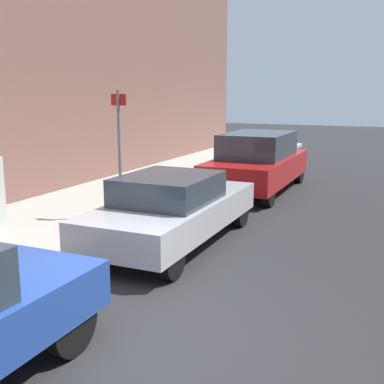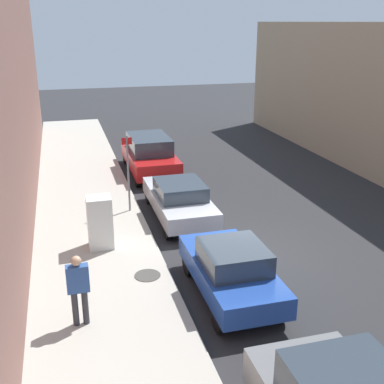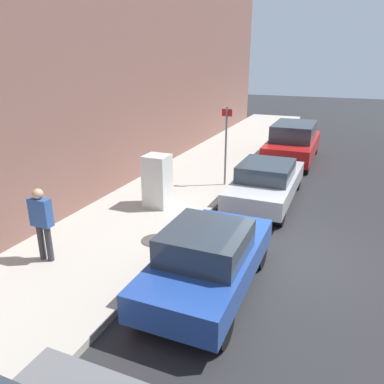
% 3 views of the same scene
% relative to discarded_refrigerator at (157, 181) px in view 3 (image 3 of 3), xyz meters
% --- Properties ---
extents(ground_plane, '(80.00, 80.00, 0.00)m').
position_rel_discarded_refrigerator_xyz_m(ground_plane, '(4.13, -1.51, -0.95)').
color(ground_plane, '#28282B').
extents(sidewalk_slab, '(3.66, 44.00, 0.15)m').
position_rel_discarded_refrigerator_xyz_m(sidewalk_slab, '(-0.18, -1.51, -0.87)').
color(sidewalk_slab, '#B2ADA0').
rests_on(sidewalk_slab, ground).
extents(building_facade_near, '(2.14, 39.60, 8.34)m').
position_rel_discarded_refrigerator_xyz_m(building_facade_near, '(-3.08, -1.51, 3.22)').
color(building_facade_near, '#7F564C').
rests_on(building_facade_near, ground).
extents(discarded_refrigerator, '(0.72, 0.71, 1.60)m').
position_rel_discarded_refrigerator_xyz_m(discarded_refrigerator, '(0.00, 0.00, 0.00)').
color(discarded_refrigerator, silver).
rests_on(discarded_refrigerator, sidewalk_slab).
extents(manhole_cover, '(0.70, 0.70, 0.02)m').
position_rel_discarded_refrigerator_xyz_m(manhole_cover, '(1.02, -2.13, -0.79)').
color(manhole_cover, '#47443F').
rests_on(manhole_cover, sidewalk_slab).
extents(street_sign_post, '(0.36, 0.07, 2.76)m').
position_rel_discarded_refrigerator_xyz_m(street_sign_post, '(1.27, 2.73, 0.74)').
color(street_sign_post, slate).
rests_on(street_sign_post, sidewalk_slab).
extents(pedestrian_walking_far, '(0.49, 0.23, 1.70)m').
position_rel_discarded_refrigerator_xyz_m(pedestrian_walking_far, '(-0.81, -3.88, 0.19)').
color(pedestrian_walking_far, '#333338').
rests_on(pedestrian_walking_far, sidewalk_slab).
extents(parked_hatchback_blue, '(1.71, 3.88, 1.47)m').
position_rel_discarded_refrigerator_xyz_m(parked_hatchback_blue, '(2.92, -3.45, -0.20)').
color(parked_hatchback_blue, '#23479E').
rests_on(parked_hatchback_blue, ground).
extents(parked_sedan_silver, '(1.78, 4.49, 1.37)m').
position_rel_discarded_refrigerator_xyz_m(parked_sedan_silver, '(2.92, 1.95, -0.24)').
color(parked_sedan_silver, silver).
rests_on(parked_sedan_silver, ground).
extents(parked_suv_red, '(1.95, 4.84, 1.72)m').
position_rel_discarded_refrigerator_xyz_m(parked_suv_red, '(2.92, 7.55, -0.07)').
color(parked_suv_red, red).
rests_on(parked_suv_red, ground).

